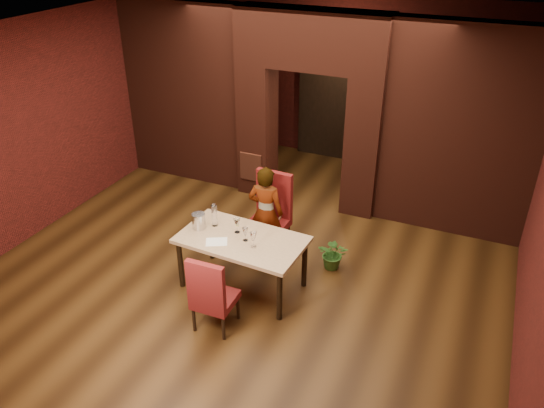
{
  "coord_description": "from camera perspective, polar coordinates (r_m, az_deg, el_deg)",
  "views": [
    {
      "loc": [
        2.79,
        -5.81,
        4.48
      ],
      "look_at": [
        0.21,
        0.0,
        0.94
      ],
      "focal_mm": 35.0,
      "sensor_mm": 36.0,
      "label": 1
    }
  ],
  "objects": [
    {
      "name": "wine_glass_b",
      "position": [
        6.78,
        -2.9,
        -3.26
      ],
      "size": [
        0.08,
        0.08,
        0.19
      ],
      "primitive_type": null,
      "color": "silver",
      "rests_on": "dining_table"
    },
    {
      "name": "wall_front",
      "position": [
        4.4,
        -25.32,
        -15.28
      ],
      "size": [
        7.0,
        0.04,
        3.2
      ],
      "primitive_type": "cube",
      "color": "maroon",
      "rests_on": "ground"
    },
    {
      "name": "chair_far",
      "position": [
        7.65,
        -0.52,
        -1.31
      ],
      "size": [
        0.58,
        0.58,
        1.22
      ],
      "primitive_type": "cube",
      "rotation": [
        0.0,
        0.0,
        -0.05
      ],
      "color": "maroon",
      "rests_on": "ground"
    },
    {
      "name": "wall_back",
      "position": [
        10.6,
        7.95,
        13.07
      ],
      "size": [
        7.0,
        0.04,
        3.2
      ],
      "primitive_type": "cube",
      "color": "maroon",
      "rests_on": "ground"
    },
    {
      "name": "wall_left",
      "position": [
        9.04,
        -22.3,
        8.33
      ],
      "size": [
        0.04,
        8.0,
        3.2
      ],
      "primitive_type": "cube",
      "color": "maroon",
      "rests_on": "ground"
    },
    {
      "name": "wine_bucket",
      "position": [
        7.09,
        -7.88,
        -1.82
      ],
      "size": [
        0.18,
        0.18,
        0.22
      ],
      "primitive_type": "cylinder",
      "color": "silver",
      "rests_on": "dining_table"
    },
    {
      "name": "pillar_right",
      "position": [
        8.69,
        9.89,
        6.12
      ],
      "size": [
        0.55,
        0.55,
        2.3
      ],
      "primitive_type": "cube",
      "color": "maroon",
      "rests_on": "ground"
    },
    {
      "name": "rear_door",
      "position": [
        10.82,
        5.6,
        10.48
      ],
      "size": [
        0.9,
        0.08,
        2.1
      ],
      "primitive_type": "cube",
      "color": "black",
      "rests_on": "ground"
    },
    {
      "name": "tasting_sheet",
      "position": [
        6.82,
        -5.98,
        -4.06
      ],
      "size": [
        0.33,
        0.3,
        0.0
      ],
      "primitive_type": "cube",
      "rotation": [
        0.0,
        0.0,
        0.48
      ],
      "color": "white",
      "rests_on": "dining_table"
    },
    {
      "name": "potted_plant",
      "position": [
        7.55,
        6.65,
        -5.34
      ],
      "size": [
        0.46,
        0.41,
        0.47
      ],
      "primitive_type": "imported",
      "rotation": [
        0.0,
        0.0,
        0.12
      ],
      "color": "#326623",
      "rests_on": "ground"
    },
    {
      "name": "wine_glass_a",
      "position": [
        6.94,
        -3.78,
        -2.32
      ],
      "size": [
        0.08,
        0.08,
        0.21
      ],
      "primitive_type": null,
      "color": "white",
      "rests_on": "dining_table"
    },
    {
      "name": "wing_wall_right",
      "position": [
        8.34,
        19.6,
        7.17
      ],
      "size": [
        2.28,
        0.35,
        3.2
      ],
      "primitive_type": "cube",
      "color": "maroon",
      "rests_on": "ground"
    },
    {
      "name": "water_bottle",
      "position": [
        7.09,
        -6.22,
        -1.17
      ],
      "size": [
        0.08,
        0.08,
        0.33
      ],
      "primitive_type": "cylinder",
      "color": "white",
      "rests_on": "dining_table"
    },
    {
      "name": "pillar_left",
      "position": [
        9.28,
        -1.57,
        8.06
      ],
      "size": [
        0.55,
        0.55,
        2.3
      ],
      "primitive_type": "cube",
      "color": "maroon",
      "rests_on": "ground"
    },
    {
      "name": "floor",
      "position": [
        7.85,
        -1.43,
        -5.7
      ],
      "size": [
        8.0,
        8.0,
        0.0
      ],
      "primitive_type": "plane",
      "color": "#432910",
      "rests_on": "ground"
    },
    {
      "name": "chair_near",
      "position": [
        6.41,
        -6.17,
        -9.26
      ],
      "size": [
        0.49,
        0.49,
        1.04
      ],
      "primitive_type": "cube",
      "rotation": [
        0.0,
        0.0,
        3.17
      ],
      "color": "maroon",
      "rests_on": "ground"
    },
    {
      "name": "ceiling",
      "position": [
        6.58,
        -1.78,
        17.85
      ],
      "size": [
        7.0,
        8.0,
        0.04
      ],
      "primitive_type": "cube",
      "color": "silver",
      "rests_on": "ground"
    },
    {
      "name": "dining_table",
      "position": [
        7.09,
        -3.19,
        -6.29
      ],
      "size": [
        1.68,
        1.0,
        0.76
      ],
      "primitive_type": "cube",
      "rotation": [
        0.0,
        0.0,
        -0.05
      ],
      "color": "tan",
      "rests_on": "ground"
    },
    {
      "name": "wing_wall_left",
      "position": [
        9.8,
        -9.25,
        11.63
      ],
      "size": [
        2.28,
        0.35,
        3.2
      ],
      "primitive_type": "cube",
      "color": "maroon",
      "rests_on": "ground"
    },
    {
      "name": "vent_panel",
      "position": [
        9.27,
        -2.3,
        4.0
      ],
      "size": [
        0.4,
        0.03,
        0.5
      ],
      "primitive_type": "cube",
      "color": "#9C482D",
      "rests_on": "ground"
    },
    {
      "name": "person_seated",
      "position": [
        7.54,
        -0.68,
        -0.91
      ],
      "size": [
        0.54,
        0.38,
        1.42
      ],
      "primitive_type": "imported",
      "rotation": [
        0.0,
        0.0,
        3.23
      ],
      "color": "white",
      "rests_on": "ground"
    },
    {
      "name": "rear_door_frame",
      "position": [
        10.79,
        5.53,
        10.42
      ],
      "size": [
        1.02,
        0.04,
        2.22
      ],
      "primitive_type": "cube",
      "color": "black",
      "rests_on": "ground"
    },
    {
      "name": "lintel",
      "position": [
        8.48,
        4.37,
        17.24
      ],
      "size": [
        2.45,
        0.55,
        0.9
      ],
      "primitive_type": "cube",
      "color": "maroon",
      "rests_on": "ground"
    },
    {
      "name": "wine_glass_c",
      "position": [
        6.64,
        -2.02,
        -3.86
      ],
      "size": [
        0.09,
        0.09,
        0.22
      ],
      "primitive_type": null,
      "color": "white",
      "rests_on": "dining_table"
    }
  ]
}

